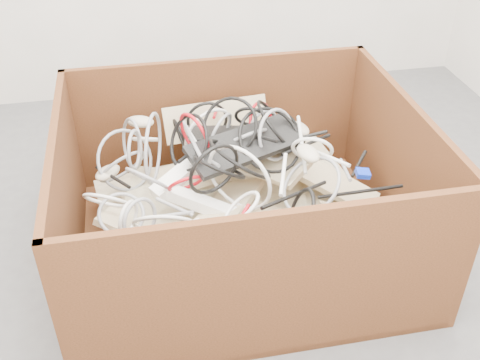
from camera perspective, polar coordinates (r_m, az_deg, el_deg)
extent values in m
plane|color=#4D4E50|center=(2.08, 1.55, -9.06)|extent=(3.00, 3.00, 0.00)
cube|color=#371F0D|center=(2.16, 0.10, -6.53)|extent=(1.20, 1.00, 0.03)
cube|color=#371F0D|center=(2.40, -2.15, 5.89)|extent=(1.20, 0.02, 0.55)
cube|color=#371F0D|center=(1.64, 3.46, -10.80)|extent=(1.20, 0.03, 0.55)
cube|color=#371F0D|center=(2.16, 15.50, 0.91)|extent=(0.02, 0.95, 0.55)
cube|color=#371F0D|center=(1.99, -16.70, -2.76)|extent=(0.02, 0.95, 0.55)
cube|color=#C3B891|center=(2.13, 0.00, -4.72)|extent=(1.05, 0.91, 0.19)
cube|color=#C3B891|center=(2.01, -2.41, -4.59)|extent=(0.75, 0.67, 0.20)
cube|color=#C7B78C|center=(2.14, -6.49, -0.16)|extent=(0.42, 0.20, 0.11)
cube|color=#C7B78C|center=(2.17, 8.63, 0.01)|extent=(0.40, 0.33, 0.16)
cube|color=#C7B78C|center=(1.90, 0.67, -6.25)|extent=(0.32, 0.42, 0.07)
cube|color=#C7B78C|center=(1.90, -8.05, -5.54)|extent=(0.41, 0.32, 0.15)
cube|color=#C7B78C|center=(1.88, 11.19, -4.60)|extent=(0.17, 0.41, 0.19)
cube|color=#C7B78C|center=(2.25, -2.41, 6.02)|extent=(0.41, 0.09, 0.17)
cube|color=#C7B78C|center=(1.94, -0.94, -2.22)|extent=(0.31, 0.41, 0.17)
cube|color=#C7B78C|center=(2.07, 1.60, 2.26)|extent=(0.36, 0.41, 0.09)
cube|color=black|center=(2.08, 0.45, 4.49)|extent=(0.41, 0.15, 0.09)
cube|color=black|center=(1.92, 0.54, 3.48)|extent=(0.43, 0.28, 0.07)
ellipsoid|color=#B8AB94|center=(2.06, -12.98, 0.72)|extent=(0.12, 0.12, 0.04)
ellipsoid|color=#B8AB94|center=(2.21, 5.91, 5.07)|extent=(0.09, 0.12, 0.04)
ellipsoid|color=#B8AB94|center=(1.70, -3.92, -7.55)|extent=(0.12, 0.09, 0.04)
ellipsoid|color=#B8AB94|center=(1.85, 6.76, 2.65)|extent=(0.08, 0.11, 0.04)
ellipsoid|color=#B8AB94|center=(2.15, -9.86, 5.72)|extent=(0.12, 0.10, 0.04)
cube|color=white|center=(1.92, -5.23, 1.12)|extent=(0.27, 0.21, 0.12)
cube|color=white|center=(1.86, -3.73, -2.39)|extent=(0.25, 0.18, 0.09)
cube|color=#0D2AC4|center=(1.94, 12.08, 0.66)|extent=(0.05, 0.05, 0.03)
torus|color=silver|center=(2.12, -9.29, 4.00)|extent=(0.15, 0.13, 0.09)
torus|color=silver|center=(1.69, 0.18, -2.73)|extent=(0.14, 0.17, 0.13)
torus|color=silver|center=(2.08, -3.15, 4.69)|extent=(0.27, 0.14, 0.29)
torus|color=silver|center=(1.79, -0.11, 0.19)|extent=(0.21, 0.22, 0.29)
torus|color=black|center=(1.95, -1.03, 5.33)|extent=(0.24, 0.24, 0.17)
torus|color=black|center=(1.73, -2.58, 1.03)|extent=(0.24, 0.12, 0.26)
torus|color=gray|center=(1.88, -9.21, 0.16)|extent=(0.15, 0.18, 0.16)
torus|color=black|center=(2.18, -5.97, 4.55)|extent=(0.06, 0.15, 0.14)
torus|color=silver|center=(1.79, -11.01, -3.69)|extent=(0.07, 0.12, 0.13)
torus|color=black|center=(1.73, 6.09, -3.31)|extent=(0.08, 0.20, 0.19)
torus|color=gray|center=(1.97, 3.62, 4.50)|extent=(0.21, 0.17, 0.25)
torus|color=#AA0C14|center=(2.11, 2.11, 5.72)|extent=(0.13, 0.18, 0.21)
torus|color=gray|center=(1.82, -11.67, -3.34)|extent=(0.16, 0.13, 0.11)
torus|color=silver|center=(1.73, -7.43, -4.38)|extent=(0.28, 0.18, 0.23)
torus|color=black|center=(2.16, -3.26, 5.95)|extent=(0.17, 0.02, 0.17)
torus|color=black|center=(2.12, 3.99, 4.72)|extent=(0.24, 0.19, 0.18)
torus|color=black|center=(1.94, 3.02, 3.99)|extent=(0.32, 0.25, 0.24)
torus|color=black|center=(1.83, -2.04, 1.32)|extent=(0.18, 0.22, 0.16)
torus|color=gray|center=(1.97, -10.44, 2.97)|extent=(0.07, 0.19, 0.20)
torus|color=silver|center=(1.85, -13.04, -2.01)|extent=(0.21, 0.15, 0.17)
torus|color=silver|center=(1.92, 7.18, 3.04)|extent=(0.19, 0.09, 0.18)
torus|color=gray|center=(2.08, -11.30, 1.94)|extent=(0.27, 0.19, 0.29)
torus|color=#AA0C14|center=(1.85, -5.42, -0.36)|extent=(0.14, 0.09, 0.13)
torus|color=gray|center=(2.00, 0.40, 4.07)|extent=(0.23, 0.17, 0.18)
torus|color=black|center=(1.91, -5.12, 3.70)|extent=(0.17, 0.20, 0.22)
torus|color=#AA0C14|center=(1.93, -4.55, 4.50)|extent=(0.12, 0.17, 0.20)
torus|color=gray|center=(2.08, 2.31, 5.41)|extent=(0.13, 0.07, 0.14)
torus|color=gray|center=(2.11, -10.65, 3.53)|extent=(0.10, 0.26, 0.26)
torus|color=black|center=(1.85, 0.01, 2.10)|extent=(0.27, 0.32, 0.20)
torus|color=gray|center=(1.87, 7.04, -0.53)|extent=(0.23, 0.29, 0.21)
torus|color=gray|center=(1.97, -8.60, 3.11)|extent=(0.08, 0.28, 0.29)
torus|color=gray|center=(2.10, -11.60, 1.29)|extent=(0.20, 0.20, 0.19)
torus|color=black|center=(2.07, 0.98, 6.29)|extent=(0.13, 0.08, 0.13)
torus|color=gray|center=(1.70, -9.88, -3.90)|extent=(0.12, 0.14, 0.16)
torus|color=black|center=(2.02, 3.49, 5.59)|extent=(0.18, 0.26, 0.21)
torus|color=gray|center=(2.05, -1.96, 4.85)|extent=(0.13, 0.18, 0.20)
cylinder|color=black|center=(1.99, 6.57, 3.50)|extent=(0.19, 0.08, 0.03)
cylinder|color=black|center=(2.02, 11.71, 1.60)|extent=(0.09, 0.10, 0.04)
cylinder|color=silver|center=(1.92, 7.82, 2.68)|extent=(0.14, 0.24, 0.05)
cylinder|color=silver|center=(1.77, 4.31, 0.60)|extent=(0.08, 0.19, 0.03)
cylinder|color=gray|center=(1.73, -7.25, -3.53)|extent=(0.17, 0.08, 0.07)
cylinder|color=black|center=(1.99, 4.59, 3.86)|extent=(0.29, 0.02, 0.06)
cylinder|color=gray|center=(1.91, -3.78, 2.42)|extent=(0.09, 0.26, 0.09)
cylinder|color=silver|center=(1.71, -8.36, -5.50)|extent=(0.27, 0.02, 0.09)
cylinder|color=#AA0C14|center=(2.22, -2.41, 6.78)|extent=(0.05, 0.17, 0.05)
cylinder|color=silver|center=(2.08, 4.11, 4.15)|extent=(0.10, 0.18, 0.04)
cylinder|color=black|center=(1.89, 2.66, 4.11)|extent=(0.06, 0.12, 0.05)
cylinder|color=black|center=(1.71, -8.05, -6.15)|extent=(0.15, 0.04, 0.02)
cylinder|color=black|center=(1.94, 11.88, -1.13)|extent=(0.30, 0.03, 0.02)
cylinder|color=black|center=(2.03, -12.48, 0.28)|extent=(0.12, 0.15, 0.02)
cylinder|color=gray|center=(1.79, -6.51, -2.66)|extent=(0.11, 0.09, 0.04)
cylinder|color=silver|center=(1.96, 6.14, 3.58)|extent=(0.06, 0.26, 0.08)
cylinder|color=black|center=(1.76, 5.46, -1.45)|extent=(0.25, 0.16, 0.06)
cylinder|color=black|center=(1.92, -4.33, 3.12)|extent=(0.15, 0.17, 0.03)
cylinder|color=silver|center=(1.95, -4.44, 3.79)|extent=(0.06, 0.18, 0.05)
cylinder|color=gray|center=(1.91, -4.86, 4.17)|extent=(0.05, 0.27, 0.02)
cylinder|color=#AA0C14|center=(1.67, -0.52, -4.82)|extent=(0.12, 0.15, 0.07)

